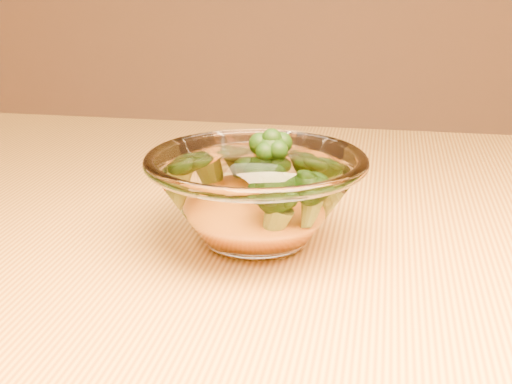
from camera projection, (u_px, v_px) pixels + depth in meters
table at (331, 337)px, 0.65m from camera, size 1.20×0.80×0.75m
glass_bowl at (256, 197)px, 0.59m from camera, size 0.18×0.18×0.08m
cheese_sauce at (256, 216)px, 0.60m from camera, size 0.10×0.10×0.03m
broccoli_heap at (264, 181)px, 0.60m from camera, size 0.12×0.11×0.07m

